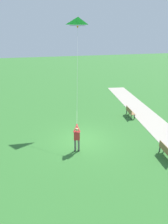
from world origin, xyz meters
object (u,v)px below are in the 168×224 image
object	(u,v)px
flying_kite	(78,24)
park_bench_near_walkway	(130,112)
person_kite_flyer	(77,137)
park_bench_far_walkway	(167,151)

from	to	relation	value
flying_kite	park_bench_near_walkway	distance (m)	9.18
person_kite_flyer	flying_kite	size ratio (longest dim) A/B	0.26
park_bench_far_walkway	park_bench_near_walkway	bearing A→B (deg)	-99.18
flying_kite	person_kite_flyer	bearing A→B (deg)	73.62
person_kite_flyer	flying_kite	distance (m)	9.04
flying_kite	park_bench_near_walkway	xyz separation A→B (m)	(-4.89, 0.75, -7.73)
person_kite_flyer	park_bench_near_walkway	distance (m)	7.86
park_bench_far_walkway	flying_kite	bearing A→B (deg)	-63.77
person_kite_flyer	park_bench_far_walkway	world-z (taller)	person_kite_flyer
flying_kite	park_bench_near_walkway	bearing A→B (deg)	171.31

